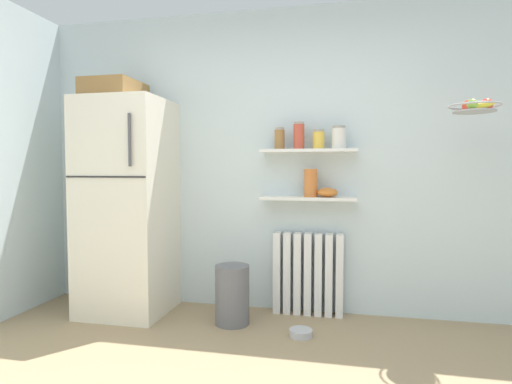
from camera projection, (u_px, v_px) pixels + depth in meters
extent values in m
cube|color=silver|center=(288.00, 161.00, 3.61)|extent=(7.04, 0.10, 2.60)
cube|color=silver|center=(128.00, 207.00, 3.53)|extent=(0.69, 0.66, 1.81)
cube|color=#262628|center=(105.00, 177.00, 3.19)|extent=(0.68, 0.01, 0.01)
cylinder|color=#4C4C51|center=(130.00, 140.00, 3.11)|extent=(0.02, 0.02, 0.40)
cube|color=olive|center=(115.00, 91.00, 3.50)|extent=(0.42, 0.46, 0.16)
cube|color=white|center=(277.00, 272.00, 3.55)|extent=(0.06, 0.12, 0.69)
cube|color=white|center=(288.00, 273.00, 3.53)|extent=(0.06, 0.12, 0.69)
cube|color=white|center=(298.00, 273.00, 3.51)|extent=(0.06, 0.12, 0.69)
cube|color=white|center=(308.00, 274.00, 3.49)|extent=(0.06, 0.12, 0.69)
cube|color=white|center=(318.00, 274.00, 3.47)|extent=(0.06, 0.12, 0.69)
cube|color=white|center=(329.00, 275.00, 3.46)|extent=(0.06, 0.12, 0.69)
cube|color=white|center=(340.00, 275.00, 3.44)|extent=(0.06, 0.12, 0.69)
cube|color=white|center=(308.00, 198.00, 3.43)|extent=(0.79, 0.22, 0.02)
cube|color=white|center=(309.00, 151.00, 3.41)|extent=(0.79, 0.22, 0.02)
cylinder|color=olive|center=(279.00, 140.00, 3.45)|extent=(0.09, 0.09, 0.16)
cylinder|color=gray|center=(280.00, 129.00, 3.45)|extent=(0.08, 0.08, 0.02)
cylinder|color=#C64C38|center=(299.00, 137.00, 3.42)|extent=(0.09, 0.09, 0.21)
cylinder|color=gray|center=(299.00, 123.00, 3.41)|extent=(0.08, 0.08, 0.02)
cylinder|color=yellow|center=(319.00, 141.00, 3.39)|extent=(0.10, 0.10, 0.14)
cylinder|color=gray|center=(319.00, 131.00, 3.38)|extent=(0.09, 0.09, 0.02)
cylinder|color=silver|center=(339.00, 139.00, 3.35)|extent=(0.11, 0.11, 0.17)
cylinder|color=gray|center=(339.00, 127.00, 3.35)|extent=(0.10, 0.10, 0.02)
cylinder|color=#CC7033|center=(311.00, 183.00, 3.42)|extent=(0.11, 0.11, 0.23)
ellipsoid|color=orange|center=(327.00, 192.00, 3.39)|extent=(0.17, 0.17, 0.08)
cylinder|color=slate|center=(232.00, 295.00, 3.28)|extent=(0.27, 0.27, 0.47)
cylinder|color=#B7B7BC|center=(301.00, 333.00, 3.04)|extent=(0.17, 0.17, 0.05)
torus|color=#B2B2B7|center=(474.00, 106.00, 2.84)|extent=(0.34, 0.34, 0.01)
cylinder|color=#A8A8AD|center=(474.00, 112.00, 2.84)|extent=(0.28, 0.28, 0.01)
sphere|color=red|center=(487.00, 104.00, 2.83)|extent=(0.08, 0.08, 0.08)
sphere|color=red|center=(468.00, 106.00, 2.90)|extent=(0.08, 0.08, 0.08)
sphere|color=#7FAD38|center=(472.00, 104.00, 2.78)|extent=(0.07, 0.07, 0.07)
ellipsoid|color=yellow|center=(482.00, 106.00, 2.80)|extent=(0.18, 0.07, 0.08)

